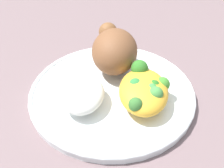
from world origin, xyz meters
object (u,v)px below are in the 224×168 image
at_px(roasted_chicken, 112,50).
at_px(rice_pile, 83,94).
at_px(plate, 112,92).
at_px(mac_cheese_with_broccoli, 144,89).

distance_m(roasted_chicken, rice_pile, 0.11).
relative_size(plate, roasted_chicken, 2.55).
bearing_deg(roasted_chicken, mac_cheese_with_broccoli, -145.47).
height_order(plate, roasted_chicken, roasted_chicken).
xyz_separation_m(plate, mac_cheese_with_broccoli, (-0.02, -0.05, 0.03)).
bearing_deg(plate, mac_cheese_with_broccoli, -113.65).
distance_m(rice_pile, mac_cheese_with_broccoli, 0.10).
relative_size(plate, mac_cheese_with_broccoli, 2.59).
bearing_deg(mac_cheese_with_broccoli, rice_pile, 98.88).
bearing_deg(mac_cheese_with_broccoli, roasted_chicken, 34.53).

